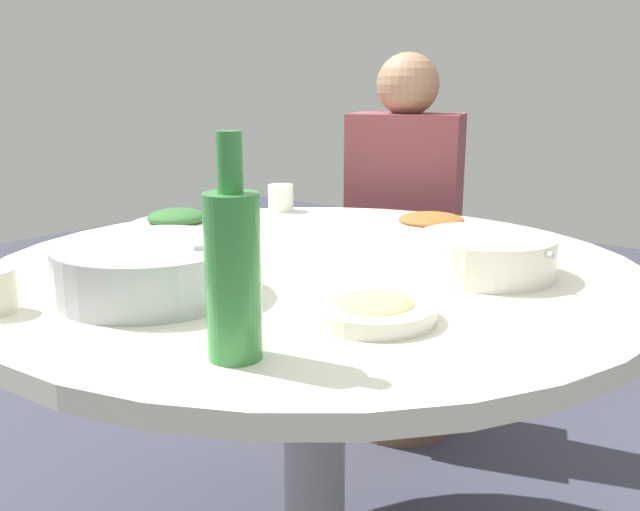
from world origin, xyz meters
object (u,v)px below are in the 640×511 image
Objects in this scene: dish_greens at (178,222)px; green_bottle at (233,270)px; diner_left at (404,198)px; tea_cup_far at (281,198)px; dish_stirfry at (431,223)px; rice_bowl at (151,269)px; dish_noodles at (373,309)px; soup_bowl at (485,257)px; stool_for_diner_left at (400,360)px; round_dining_table at (314,320)px.

green_bottle is (-0.68, 0.46, 0.10)m from dish_greens.
tea_cup_far is at bearing 74.66° from diner_left.
rice_bowl is at bearing 82.96° from dish_stirfry.
rice_bowl reaches higher than tea_cup_far.
rice_bowl is 0.75m from dish_stirfry.
dish_greens is 0.83m from green_bottle.
diner_left is (0.60, -1.02, -0.02)m from dish_noodles.
dish_stirfry is at bearing -66.75° from dish_noodles.
dish_greens reaches higher than dish_stirfry.
diner_left is (-0.12, -0.44, -0.04)m from tea_cup_far.
rice_bowl reaches higher than dish_noodles.
diner_left reaches higher than dish_stirfry.
dish_noodles is (0.02, 0.34, -0.02)m from soup_bowl.
soup_bowl is 0.76m from dish_greens.
stool_for_diner_left is (0.24, -1.16, -0.60)m from rice_bowl.
round_dining_table is 0.61m from tea_cup_far.
rice_bowl is 1.32m from stool_for_diner_left.
round_dining_table is 0.44m from dish_stirfry.
dish_greens is at bearing -4.31° from round_dining_table.
dish_noodles is at bearing -102.17° from green_bottle.
soup_bowl is at bearing -171.95° from dish_greens.
round_dining_table is 1.67× the size of diner_left.
diner_left is at bearing -59.52° from dish_noodles.
round_dining_table is 0.99m from stool_for_diner_left.
rice_bowl is at bearing 101.96° from diner_left.
stool_for_diner_left is at bearing -66.34° from green_bottle.
tea_cup_far is 0.46m from diner_left.
tea_cup_far is at bearing -50.55° from green_bottle.
round_dining_table is 0.48m from dish_greens.
dish_noodles is (-0.28, 0.19, 0.13)m from round_dining_table.
dish_noodles is at bearing 144.96° from round_dining_table.
dish_stirfry is (-0.01, -0.42, 0.13)m from round_dining_table.
dish_stirfry is 0.67m from dish_noodles.
round_dining_table is 0.89m from diner_left.
rice_bowl is at bearing 136.13° from dish_greens.
stool_for_diner_left is 0.54m from diner_left.
dish_stirfry is 0.26× the size of diner_left.
green_bottle is at bearing 104.09° from dish_stirfry.
dish_noodles is at bearing -159.30° from rice_bowl.
stool_for_diner_left is at bearing -68.66° from round_dining_table.
tea_cup_far is 0.75m from stool_for_diner_left.
stool_for_diner_left is (0.55, -1.26, -0.67)m from green_bottle.
dish_greens reaches higher than dish_noodles.
tea_cup_far is at bearing -62.92° from rice_bowl.
soup_bowl is 1.37× the size of dish_stirfry.
rice_bowl is 1.46× the size of dish_greens.
dish_noodles is 0.93m from tea_cup_far.
round_dining_table is 17.55× the size of tea_cup_far.
rice_bowl is 1.18m from diner_left.
dish_stirfry is at bearing 129.62° from stool_for_diner_left.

